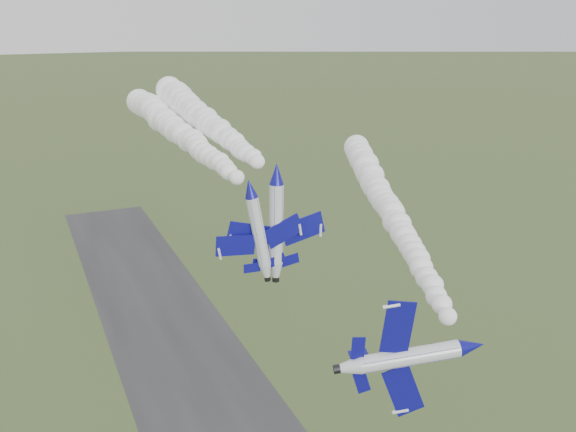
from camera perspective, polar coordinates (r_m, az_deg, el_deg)
name	(u,v)px	position (r m, az deg, el deg)	size (l,w,h in m)	color
jet_lead	(472,347)	(60.49, 16.08, -11.11)	(6.89, 13.47, 11.27)	silver
smoke_trail_jet_lead	(388,206)	(92.22, 8.88, 0.86)	(4.68, 65.40, 4.68)	white
jet_pair_left	(250,188)	(70.96, -3.39, 2.47)	(10.42, 12.66, 3.45)	silver
smoke_trail_jet_pair_left	(175,129)	(104.47, -9.97, 7.65)	(5.10, 65.36, 5.10)	white
jet_pair_right	(277,174)	(72.30, -0.99, 3.79)	(11.96, 14.40, 3.55)	silver
smoke_trail_jet_pair_right	(205,119)	(101.22, -7.41, 8.51)	(5.08, 54.71, 5.08)	white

